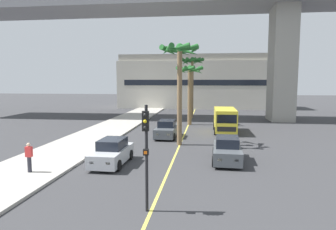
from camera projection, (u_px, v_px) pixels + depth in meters
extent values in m
cube|color=#ADA89E|center=(52.00, 157.00, 20.00)|extent=(4.80, 80.00, 0.15)
cube|color=#DBCC4C|center=(182.00, 138.00, 26.86)|extent=(0.14, 56.00, 0.01)
cube|color=gray|center=(192.00, 0.00, 38.91)|extent=(73.64, 8.00, 2.40)
cube|color=gray|center=(282.00, 65.00, 38.38)|extent=(2.80, 4.40, 14.31)
cube|color=beige|center=(196.00, 85.00, 57.54)|extent=(28.78, 8.00, 8.68)
cube|color=#9C998D|center=(196.00, 58.00, 56.98)|extent=(28.20, 7.20, 1.20)
cube|color=black|center=(195.00, 83.00, 53.53)|extent=(25.90, 0.04, 1.00)
cube|color=#B7BABF|center=(112.00, 155.00, 18.51)|extent=(1.77, 4.13, 0.80)
cube|color=black|center=(112.00, 144.00, 18.58)|extent=(1.43, 2.07, 0.60)
cube|color=#F2EDCC|center=(108.00, 163.00, 16.46)|extent=(0.24, 0.08, 0.14)
cube|color=#F2EDCC|center=(92.00, 163.00, 16.60)|extent=(0.24, 0.08, 0.14)
cylinder|color=black|center=(118.00, 165.00, 17.17)|extent=(0.23, 0.64, 0.64)
cylinder|color=black|center=(91.00, 164.00, 17.41)|extent=(0.23, 0.64, 0.64)
cylinder|color=black|center=(130.00, 155.00, 19.67)|extent=(0.23, 0.64, 0.64)
cylinder|color=black|center=(107.00, 154.00, 19.91)|extent=(0.23, 0.64, 0.64)
cube|color=#4C5156|center=(227.00, 153.00, 19.13)|extent=(1.85, 4.16, 0.80)
cube|color=black|center=(227.00, 142.00, 19.20)|extent=(1.47, 2.10, 0.60)
cube|color=#F2EDCC|center=(237.00, 160.00, 17.07)|extent=(0.24, 0.09, 0.14)
cube|color=#F2EDCC|center=(220.00, 160.00, 17.23)|extent=(0.24, 0.09, 0.14)
cylinder|color=black|center=(242.00, 163.00, 17.78)|extent=(0.24, 0.65, 0.64)
cylinder|color=black|center=(214.00, 161.00, 18.04)|extent=(0.24, 0.65, 0.64)
cylinder|color=black|center=(239.00, 153.00, 20.27)|extent=(0.24, 0.65, 0.64)
cylinder|color=black|center=(214.00, 152.00, 20.53)|extent=(0.24, 0.65, 0.64)
cube|color=#4C5156|center=(167.00, 131.00, 27.28)|extent=(1.83, 4.15, 0.80)
cube|color=black|center=(167.00, 123.00, 27.35)|extent=(1.46, 2.09, 0.60)
cube|color=#F2EDCC|center=(168.00, 135.00, 25.23)|extent=(0.24, 0.09, 0.14)
cube|color=#F2EDCC|center=(157.00, 134.00, 25.37)|extent=(0.24, 0.09, 0.14)
cylinder|color=black|center=(174.00, 137.00, 25.93)|extent=(0.24, 0.65, 0.64)
cylinder|color=black|center=(155.00, 136.00, 26.19)|extent=(0.24, 0.65, 0.64)
cylinder|color=black|center=(177.00, 132.00, 28.43)|extent=(0.24, 0.65, 0.64)
cylinder|color=black|center=(161.00, 131.00, 28.68)|extent=(0.24, 0.65, 0.64)
cube|color=yellow|center=(225.00, 119.00, 29.93)|extent=(2.03, 5.21, 2.10)
cube|color=black|center=(227.00, 119.00, 27.37)|extent=(1.80, 0.09, 0.80)
cube|color=black|center=(227.00, 129.00, 27.41)|extent=(1.70, 0.07, 0.44)
cylinder|color=black|center=(236.00, 131.00, 28.38)|extent=(0.26, 0.76, 0.76)
cylinder|color=black|center=(216.00, 131.00, 28.62)|extent=(0.26, 0.76, 0.76)
cylinder|color=black|center=(233.00, 126.00, 31.46)|extent=(0.26, 0.76, 0.76)
cylinder|color=black|center=(215.00, 126.00, 31.69)|extent=(0.26, 0.76, 0.76)
cylinder|color=black|center=(147.00, 159.00, 11.68)|extent=(0.12, 0.12, 4.20)
cube|color=black|center=(146.00, 121.00, 11.38)|extent=(0.24, 0.20, 0.76)
sphere|color=black|center=(145.00, 115.00, 11.25)|extent=(0.14, 0.14, 0.14)
sphere|color=yellow|center=(145.00, 121.00, 11.28)|extent=(0.14, 0.14, 0.14)
sphere|color=black|center=(145.00, 128.00, 11.30)|extent=(0.14, 0.14, 0.14)
cube|color=black|center=(146.00, 152.00, 11.53)|extent=(0.20, 0.16, 0.24)
cube|color=orange|center=(145.00, 153.00, 11.45)|extent=(0.12, 0.03, 0.12)
cylinder|color=brown|center=(180.00, 98.00, 23.79)|extent=(0.39, 0.39, 7.54)
sphere|color=#236028|center=(180.00, 47.00, 23.34)|extent=(0.60, 0.60, 0.60)
cone|color=#236028|center=(193.00, 50.00, 23.17)|extent=(0.59, 2.13, 0.95)
cone|color=#236028|center=(188.00, 52.00, 24.10)|extent=(1.94, 1.62, 0.98)
cone|color=#236028|center=(177.00, 52.00, 24.38)|extent=(2.14, 1.02, 0.90)
cone|color=#236028|center=(169.00, 51.00, 23.98)|extent=(1.41, 2.05, 0.90)
cone|color=#236028|center=(167.00, 50.00, 23.03)|extent=(1.35, 2.07, 0.91)
cone|color=#236028|center=(176.00, 48.00, 22.39)|extent=(2.14, 0.76, 0.80)
cone|color=#236028|center=(186.00, 49.00, 22.43)|extent=(2.04, 1.43, 0.92)
cylinder|color=brown|center=(190.00, 97.00, 34.90)|extent=(0.47, 0.47, 6.43)
sphere|color=#236028|center=(190.00, 68.00, 34.52)|extent=(0.60, 0.60, 0.60)
cone|color=#236028|center=(199.00, 70.00, 34.43)|extent=(0.45, 2.16, 0.99)
cone|color=#236028|center=(196.00, 71.00, 35.32)|extent=(2.00, 1.63, 1.04)
cone|color=#236028|center=(188.00, 70.00, 35.59)|extent=(2.20, 1.02, 0.85)
cone|color=#236028|center=(182.00, 71.00, 35.11)|extent=(1.29, 2.15, 0.99)
cone|color=#236028|center=(182.00, 71.00, 34.11)|extent=(1.53, 2.04, 1.10)
cone|color=#236028|center=(186.00, 70.00, 33.63)|extent=(2.18, 1.17, 0.98)
cone|color=#236028|center=(194.00, 70.00, 33.59)|extent=(2.08, 1.47, 1.00)
cylinder|color=brown|center=(192.00, 89.00, 41.24)|extent=(0.35, 0.35, 7.84)
sphere|color=#236028|center=(192.00, 59.00, 40.78)|extent=(0.60, 0.60, 0.60)
cone|color=#236028|center=(200.00, 61.00, 40.67)|extent=(0.45, 2.12, 0.85)
cone|color=#236028|center=(198.00, 62.00, 41.43)|extent=(1.78, 1.82, 0.95)
cone|color=#236028|center=(195.00, 61.00, 41.73)|extent=(2.15, 1.07, 0.80)
cone|color=#236028|center=(190.00, 62.00, 41.79)|extent=(2.10, 1.28, 0.94)
cone|color=#236028|center=(186.00, 62.00, 41.34)|extent=(1.21, 2.11, 1.08)
cone|color=#236028|center=(185.00, 62.00, 40.58)|extent=(1.17, 2.12, 1.07)
cone|color=#236028|center=(189.00, 61.00, 39.93)|extent=(2.11, 1.21, 1.02)
cone|color=#236028|center=(193.00, 60.00, 39.78)|extent=(2.15, 0.72, 0.89)
cone|color=#236028|center=(198.00, 61.00, 40.01)|extent=(1.78, 1.81, 1.05)
cylinder|color=#2D2D38|center=(30.00, 164.00, 16.47)|extent=(0.22, 0.22, 0.85)
cube|color=red|center=(29.00, 152.00, 16.39)|extent=(0.34, 0.22, 0.56)
sphere|color=beige|center=(28.00, 145.00, 16.34)|extent=(0.20, 0.20, 0.20)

